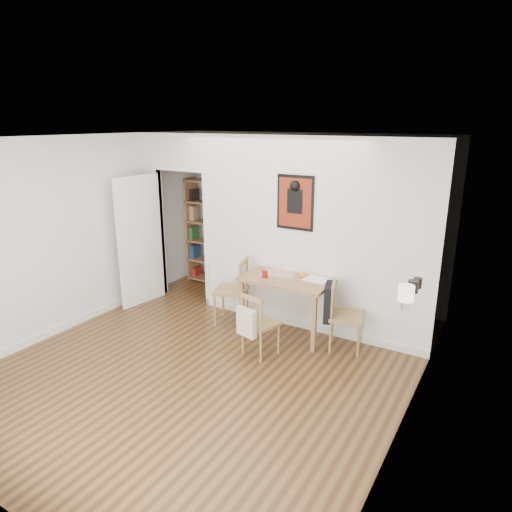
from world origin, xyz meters
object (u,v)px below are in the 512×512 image
Objects in this scene: fireplace at (405,349)px; bookshelf at (208,232)px; mantel_lamp at (406,295)px; ceramic_jar_a at (413,286)px; notebook at (317,280)px; red_glass at (265,274)px; orange_fruit at (303,275)px; chair_right at (344,316)px; dining_table at (288,284)px; ceramic_jar_b at (418,283)px; chair_front at (260,324)px; chair_left at (231,291)px.

bookshelf is at bearing 152.66° from fireplace.
ceramic_jar_a is (-0.03, 0.46, -0.08)m from mantel_lamp.
ceramic_jar_a reaches higher than notebook.
red_glass is 0.50m from orange_fruit.
ceramic_jar_a is (0.90, -0.66, 0.77)m from chair_right.
dining_table is 0.64× the size of bookshelf.
mantel_lamp is 0.62m from ceramic_jar_b.
orange_fruit is 0.19m from notebook.
chair_left is at bearing 143.77° from chair_front.
ceramic_jar_a is (-0.01, 0.15, 0.61)m from fireplace.
mantel_lamp is at bearing -85.96° from ceramic_jar_a.
chair_right is at bearing 151.07° from ceramic_jar_b.
mantel_lamp reaches higher than red_glass.
fireplace is 3.84× the size of notebook.
chair_right is at bearing 138.55° from fireplace.
notebook is 2.64× the size of ceramic_jar_a.
bookshelf is 2.74m from notebook.
ceramic_jar_b is (-0.00, 0.30, 0.60)m from fireplace.
ceramic_jar_a reaches higher than dining_table.
red_glass is (0.58, -0.06, 0.37)m from chair_left.
notebook is at bearing -22.93° from bookshelf.
ceramic_jar_a reaches higher than chair_front.
mantel_lamp is 0.47m from ceramic_jar_a.
fireplace reaches higher than chair_right.
ceramic_jar_b is (1.72, -0.55, 0.51)m from dining_table.
red_glass is (1.89, -1.32, -0.05)m from bookshelf.
fireplace is 1.81m from orange_fruit.
chair_left is 1.09m from orange_fruit.
ceramic_jar_b reaches higher than fireplace.
chair_left is 2.70m from ceramic_jar_b.
fireplace is 0.75m from mantel_lamp.
fireplace reaches higher than chair_front.
ceramic_jar_a is at bearing -13.23° from chair_left.
fireplace is at bearing -4.89° from chair_front.
chair_front is at bearing -66.06° from red_glass.
mantel_lamp is (1.74, -1.16, 0.59)m from dining_table.
mantel_lamp is at bearing -26.50° from red_glass.
dining_table is 9.53× the size of ceramic_jar_a.
dining_table is 0.40m from notebook.
orange_fruit is at bearing -174.57° from notebook.
orange_fruit is (0.20, 0.77, 0.43)m from chair_front.
chair_front is 1.91m from ceramic_jar_a.
chair_front is at bearing 165.28° from mantel_lamp.
chair_right is 8.77× the size of red_glass.
chair_left is 1.01m from chair_front.
ceramic_jar_a reaches higher than chair_right.
ceramic_jar_b is at bearing -23.72° from bookshelf.
ceramic_jar_b is at bearing -17.65° from dining_table.
red_glass reaches higher than dining_table.
red_glass is at bearing -146.81° from dining_table.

